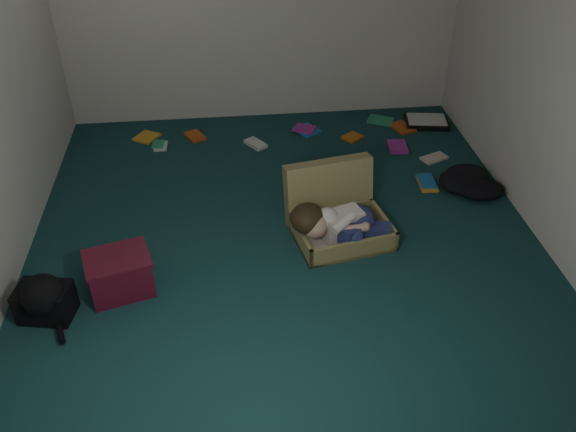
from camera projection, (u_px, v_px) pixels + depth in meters
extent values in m
plane|color=#143A3C|center=(286.00, 241.00, 4.83)|extent=(4.50, 4.50, 0.00)
plane|color=silver|center=(351.00, 336.00, 2.26)|extent=(4.50, 0.00, 4.50)
plane|color=silver|center=(570.00, 75.00, 4.26)|extent=(0.00, 4.50, 4.50)
cube|color=#958B52|center=(343.00, 232.00, 4.79)|extent=(0.81, 0.65, 0.17)
cube|color=silver|center=(342.00, 236.00, 4.82)|extent=(0.74, 0.57, 0.02)
cube|color=#958B52|center=(329.00, 191.00, 4.95)|extent=(0.75, 0.36, 0.53)
cube|color=white|center=(342.00, 224.00, 4.72)|extent=(0.35, 0.27, 0.23)
sphere|color=tan|center=(315.00, 226.00, 4.60)|extent=(0.20, 0.20, 0.20)
ellipsoid|color=black|center=(307.00, 219.00, 4.61)|extent=(0.26, 0.27, 0.23)
ellipsoid|color=navy|center=(360.00, 220.00, 4.76)|extent=(0.24, 0.27, 0.23)
cube|color=navy|center=(355.00, 232.00, 4.66)|extent=(0.30, 0.26, 0.14)
cube|color=navy|center=(374.00, 231.00, 4.70)|extent=(0.26, 0.15, 0.11)
sphere|color=white|center=(384.00, 229.00, 4.76)|extent=(0.11, 0.11, 0.11)
sphere|color=white|center=(388.00, 235.00, 4.71)|extent=(0.10, 0.10, 0.10)
cylinder|color=tan|center=(355.00, 228.00, 4.60)|extent=(0.20, 0.10, 0.07)
cube|color=#501022|center=(120.00, 275.00, 4.29)|extent=(0.50, 0.43, 0.28)
cube|color=#501022|center=(116.00, 258.00, 4.20)|extent=(0.52, 0.46, 0.02)
cube|color=black|center=(426.00, 122.00, 6.45)|extent=(0.49, 0.40, 0.06)
cube|color=white|center=(427.00, 119.00, 6.43)|extent=(0.44, 0.35, 0.01)
cube|color=gold|center=(147.00, 137.00, 6.21)|extent=(0.21, 0.16, 0.02)
cube|color=#C14C19|center=(195.00, 137.00, 6.22)|extent=(0.26, 0.25, 0.02)
cube|color=silver|center=(256.00, 144.00, 6.09)|extent=(0.21, 0.24, 0.02)
cube|color=#1F67AC|center=(307.00, 131.00, 6.33)|extent=(0.22, 0.25, 0.02)
cube|color=#C76917|center=(353.00, 138.00, 6.20)|extent=(0.26, 0.24, 0.02)
cube|color=#299864|center=(380.00, 121.00, 6.51)|extent=(0.22, 0.17, 0.02)
cube|color=#A62994|center=(397.00, 147.00, 6.04)|extent=(0.26, 0.26, 0.02)
cube|color=beige|center=(434.00, 158.00, 5.87)|extent=(0.19, 0.23, 0.02)
cube|color=gold|center=(427.00, 184.00, 5.50)|extent=(0.23, 0.26, 0.02)
cube|color=#C14C19|center=(402.00, 128.00, 6.38)|extent=(0.26, 0.23, 0.02)
cube|color=silver|center=(161.00, 146.00, 6.06)|extent=(0.23, 0.19, 0.02)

